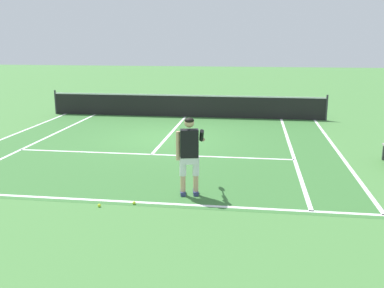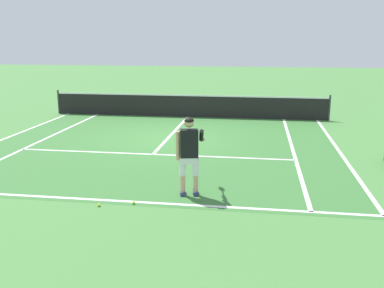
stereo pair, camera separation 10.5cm
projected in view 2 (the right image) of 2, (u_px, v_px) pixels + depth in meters
The scene contains 13 objects.
ground_plane at pixel (168, 138), 14.83m from camera, with size 80.00×80.00×0.00m, color #477F3D.
court_inner_surface at pixel (163, 144), 14.02m from camera, with size 10.98×10.59×0.00m, color #387033.
line_baseline at pixel (110, 200), 9.12m from camera, with size 10.98×0.10×0.01m, color white.
line_service at pixel (153, 154), 12.76m from camera, with size 8.23×0.10×0.01m, color white.
line_centre_service at pixel (174, 132), 15.84m from camera, with size 0.10×6.40×0.01m, color white.
line_singles_left at pixel (43, 140), 14.62m from camera, with size 0.10×10.19×0.01m, color white.
line_singles_right at pixel (292, 149), 13.41m from camera, with size 0.10×10.19×0.01m, color white.
line_doubles_left at pixel (6, 138), 14.82m from camera, with size 0.10×10.19×0.01m, color white.
line_doubles_right at pixel (339, 150), 13.21m from camera, with size 0.10×10.19×0.01m, color white.
tennis_net at pixel (188, 106), 18.80m from camera, with size 11.96×0.08×1.07m.
tennis_player at pixel (189, 151), 9.23m from camera, with size 0.59×1.19×1.71m.
tennis_ball_near_feet at pixel (99, 205), 8.79m from camera, with size 0.07×0.07×0.07m, color #CCE02D.
tennis_ball_by_baseline at pixel (134, 203), 8.91m from camera, with size 0.07×0.07×0.07m, color #CCE02D.
Camera 2 is at (3.00, -14.17, 3.31)m, focal length 40.58 mm.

